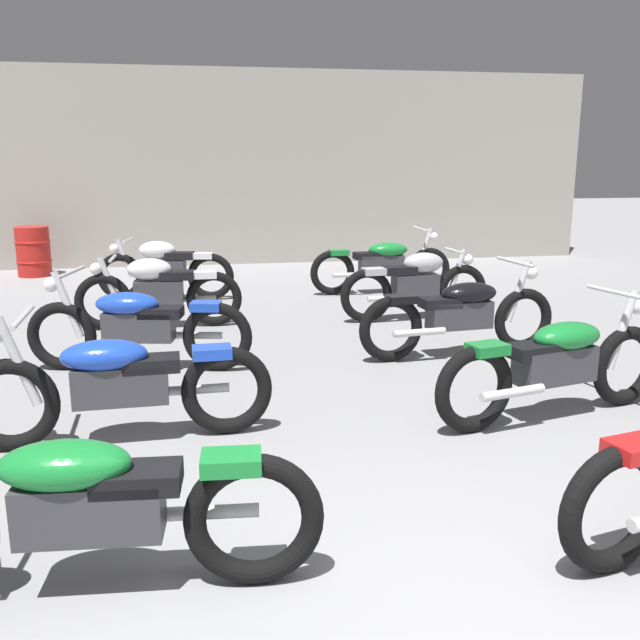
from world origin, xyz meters
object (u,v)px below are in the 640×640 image
motorcycle_left_row_0 (87,505)px  oil_drum (33,251)px  motorcycle_left_row_1 (119,382)px  motorcycle_right_row_2 (461,313)px  motorcycle_left_row_4 (164,268)px  motorcycle_right_row_4 (382,263)px  motorcycle_left_row_2 (137,325)px  motorcycle_left_row_3 (158,290)px  motorcycle_right_row_1 (556,362)px  motorcycle_right_row_3 (416,283)px

motorcycle_left_row_0 → oil_drum: (-2.21, 9.59, -0.03)m
motorcycle_left_row_1 → motorcycle_right_row_2: 3.65m
motorcycle_left_row_4 → motorcycle_right_row_2: size_ratio=0.90×
motorcycle_left_row_0 → motorcycle_left_row_1: same height
motorcycle_left_row_4 → motorcycle_right_row_4: size_ratio=0.90×
motorcycle_right_row_2 → motorcycle_left_row_1: bearing=-152.1°
oil_drum → motorcycle_left_row_2: bearing=-70.0°
motorcycle_left_row_0 → motorcycle_left_row_2: bearing=90.6°
motorcycle_left_row_0 → motorcycle_right_row_4: size_ratio=1.00×
motorcycle_left_row_0 → motorcycle_left_row_3: motorcycle_left_row_0 is taller
motorcycle_left_row_4 → motorcycle_left_row_1: bearing=-91.4°
motorcycle_left_row_1 → motorcycle_right_row_2: same height
motorcycle_left_row_1 → motorcycle_right_row_1: 3.31m
motorcycle_right_row_1 → oil_drum: bearing=124.9°
motorcycle_right_row_1 → oil_drum: size_ratio=2.51×
motorcycle_right_row_4 → motorcycle_right_row_1: bearing=-90.2°
motorcycle_left_row_1 → motorcycle_left_row_3: bearing=88.1°
motorcycle_left_row_2 → motorcycle_left_row_4: bearing=87.9°
motorcycle_right_row_3 → motorcycle_left_row_1: bearing=-134.0°
motorcycle_right_row_4 → oil_drum: motorcycle_right_row_4 is taller
motorcycle_left_row_1 → motorcycle_left_row_3: 3.51m
motorcycle_left_row_0 → motorcycle_left_row_3: bearing=89.1°
motorcycle_right_row_1 → motorcycle_right_row_4: 5.27m
motorcycle_left_row_3 → motorcycle_right_row_4: motorcycle_right_row_4 is taller
motorcycle_left_row_2 → oil_drum: size_ratio=2.53×
motorcycle_right_row_3 → motorcycle_left_row_2: bearing=-153.6°
motorcycle_left_row_4 → motorcycle_left_row_2: bearing=-92.1°
motorcycle_left_row_1 → motorcycle_right_row_2: bearing=27.9°
motorcycle_right_row_1 → motorcycle_right_row_3: 3.51m
motorcycle_left_row_4 → motorcycle_right_row_1: 6.23m
motorcycle_left_row_2 → motorcycle_right_row_1: 3.81m
motorcycle_left_row_2 → motorcycle_left_row_3: size_ratio=1.09×
motorcycle_right_row_1 → motorcycle_right_row_2: size_ratio=0.98×
motorcycle_left_row_2 → motorcycle_right_row_2: (3.23, -0.07, 0.00)m
motorcycle_left_row_3 → motorcycle_right_row_1: size_ratio=0.92×
motorcycle_left_row_1 → motorcycle_left_row_3: motorcycle_left_row_1 is taller
motorcycle_left_row_3 → oil_drum: bearing=118.3°
motorcycle_left_row_1 → oil_drum: motorcycle_left_row_1 is taller
motorcycle_right_row_3 → motorcycle_right_row_4: (0.03, 1.76, -0.01)m
motorcycle_left_row_3 → oil_drum: size_ratio=2.32×
motorcycle_right_row_3 → motorcycle_right_row_1: bearing=-89.8°
motorcycle_right_row_2 → motorcycle_right_row_4: (0.10, 3.46, 0.00)m
motorcycle_left_row_0 → motorcycle_right_row_3: motorcycle_left_row_0 is taller
motorcycle_left_row_1 → motorcycle_left_row_2: size_ratio=1.01×
motorcycle_right_row_2 → motorcycle_left_row_4: bearing=131.2°
motorcycle_left_row_0 → motorcycle_left_row_4: bearing=89.3°
motorcycle_right_row_3 → oil_drum: bearing=141.6°
motorcycle_left_row_1 → motorcycle_right_row_4: same height
motorcycle_left_row_3 → motorcycle_right_row_3: size_ratio=1.00×
motorcycle_left_row_0 → motorcycle_right_row_2: 4.77m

